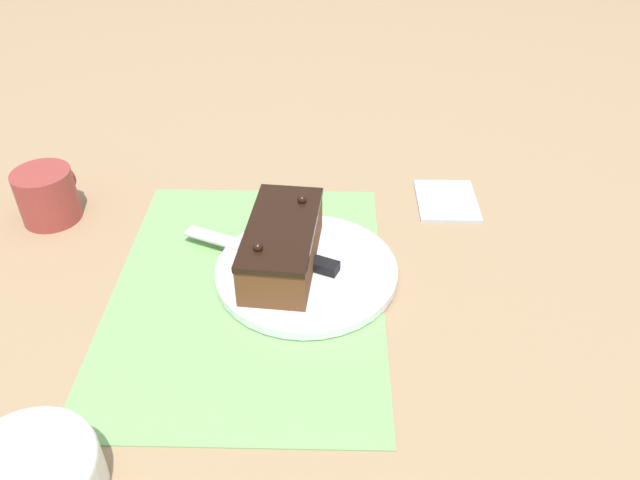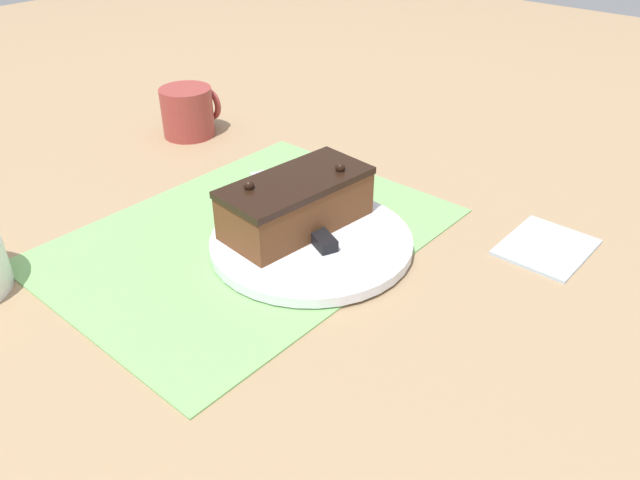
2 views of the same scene
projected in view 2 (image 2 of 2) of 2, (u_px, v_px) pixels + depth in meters
name	position (u px, v px, depth m)	size (l,w,h in m)	color
ground_plane	(251.00, 237.00, 0.75)	(3.00, 3.00, 0.00)	#9E7F5B
placemat_woven	(251.00, 235.00, 0.75)	(0.46, 0.34, 0.00)	#7AB266
cake_plate	(311.00, 242.00, 0.72)	(0.23, 0.23, 0.01)	white
chocolate_cake	(296.00, 202.00, 0.73)	(0.19, 0.10, 0.07)	brown
serving_knife	(303.00, 220.00, 0.74)	(0.11, 0.22, 0.01)	black
coffee_mug	(189.00, 112.00, 1.00)	(0.09, 0.08, 0.08)	#993833
folded_napkin	(547.00, 246.00, 0.73)	(0.11, 0.09, 0.01)	silver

